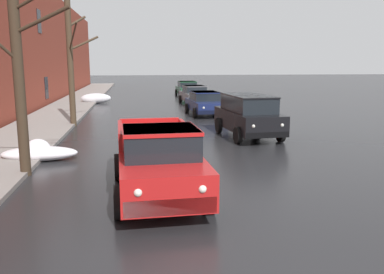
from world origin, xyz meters
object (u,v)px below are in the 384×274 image
at_px(sedan_green_queued_behind_truck, 187,88).
at_px(bare_tree_mid_block, 71,58).
at_px(bare_tree_second_along_sidewalk, 20,73).
at_px(sedan_darkblue_parked_kerbside_mid, 205,103).
at_px(suv_black_parked_kerbside_close, 248,114).
at_px(sedan_grey_parked_far_down_block, 195,94).
at_px(pickup_truck_red_approaching_near_lane, 158,160).

bearing_deg(sedan_green_queued_behind_truck, bare_tree_mid_block, -114.94).
height_order(bare_tree_second_along_sidewalk, sedan_darkblue_parked_kerbside_mid, bare_tree_second_along_sidewalk).
bearing_deg(suv_black_parked_kerbside_close, sedan_grey_parked_far_down_block, 91.07).
relative_size(suv_black_parked_kerbside_close, sedan_green_queued_behind_truck, 1.10).
height_order(bare_tree_mid_block, pickup_truck_red_approaching_near_lane, bare_tree_mid_block).
distance_m(pickup_truck_red_approaching_near_lane, sedan_green_queued_behind_truck, 29.08).
bearing_deg(sedan_grey_parked_far_down_block, sedan_darkblue_parked_kerbside_mid, -92.50).
xyz_separation_m(pickup_truck_red_approaching_near_lane, sedan_darkblue_parked_kerbside_mid, (3.72, 14.99, -0.13)).
xyz_separation_m(pickup_truck_red_approaching_near_lane, suv_black_parked_kerbside_close, (4.27, 7.36, 0.11)).
bearing_deg(sedan_green_queued_behind_truck, pickup_truck_red_approaching_near_lane, -98.63).
distance_m(bare_tree_second_along_sidewalk, bare_tree_mid_block, 9.32).
bearing_deg(sedan_darkblue_parked_kerbside_mid, sedan_grey_parked_far_down_block, 87.50).
relative_size(pickup_truck_red_approaching_near_lane, sedan_green_queued_behind_truck, 1.22).
relative_size(bare_tree_second_along_sidewalk, sedan_green_queued_behind_truck, 1.35).
height_order(pickup_truck_red_approaching_near_lane, sedan_green_queued_behind_truck, pickup_truck_red_approaching_near_lane).
distance_m(bare_tree_second_along_sidewalk, sedan_darkblue_parked_kerbside_mid, 14.82).
distance_m(suv_black_parked_kerbside_close, sedan_grey_parked_far_down_block, 14.17).
bearing_deg(pickup_truck_red_approaching_near_lane, sedan_green_queued_behind_truck, 81.37).
xyz_separation_m(bare_tree_mid_block, sedan_grey_parked_far_down_block, (7.63, 9.93, -2.63)).
xyz_separation_m(pickup_truck_red_approaching_near_lane, sedan_grey_parked_far_down_block, (4.01, 21.52, -0.13)).
height_order(suv_black_parked_kerbside_close, sedan_darkblue_parked_kerbside_mid, suv_black_parked_kerbside_close).
height_order(bare_tree_second_along_sidewalk, pickup_truck_red_approaching_near_lane, bare_tree_second_along_sidewalk).
height_order(sedan_darkblue_parked_kerbside_mid, sedan_green_queued_behind_truck, same).
bearing_deg(bare_tree_mid_block, sedan_darkblue_parked_kerbside_mid, 24.87).
bearing_deg(suv_black_parked_kerbside_close, sedan_darkblue_parked_kerbside_mid, 94.12).
distance_m(bare_tree_second_along_sidewalk, suv_black_parked_kerbside_close, 9.56).
relative_size(pickup_truck_red_approaching_near_lane, sedan_darkblue_parked_kerbside_mid, 1.16).
xyz_separation_m(bare_tree_mid_block, sedan_darkblue_parked_kerbside_mid, (7.34, 3.40, -2.63)).
distance_m(sedan_darkblue_parked_kerbside_mid, sedan_grey_parked_far_down_block, 6.54).
relative_size(sedan_darkblue_parked_kerbside_mid, sedan_green_queued_behind_truck, 1.05).
xyz_separation_m(bare_tree_second_along_sidewalk, bare_tree_mid_block, (-0.02, 9.30, 0.49)).
bearing_deg(sedan_darkblue_parked_kerbside_mid, pickup_truck_red_approaching_near_lane, -103.94).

